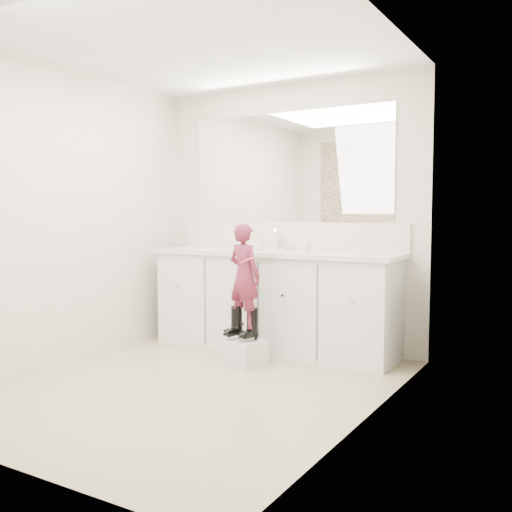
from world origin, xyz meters
The scene contains 17 objects.
floor centered at (0.00, 0.00, 0.00)m, with size 3.00×3.00×0.00m, color #92835F.
ceiling centered at (0.00, 0.00, 2.40)m, with size 3.00×3.00×0.00m, color white.
wall_back centered at (0.00, 1.50, 1.20)m, with size 2.60×2.60×0.00m, color beige.
wall_left centered at (-1.30, 0.00, 1.20)m, with size 3.00×3.00×0.00m, color beige.
wall_right centered at (1.30, 0.00, 1.20)m, with size 3.00×3.00×0.00m, color beige.
vanity_cabinet centered at (0.00, 1.23, 0.42)m, with size 2.20×0.55×0.85m, color silver.
countertop centered at (0.00, 1.21, 0.87)m, with size 2.28×0.58×0.04m, color beige.
backsplash centered at (0.00, 1.49, 1.02)m, with size 2.28×0.03×0.25m, color beige.
mirror centered at (0.00, 1.49, 1.64)m, with size 2.00×0.02×1.00m, color white.
faucet centered at (0.00, 1.38, 0.94)m, with size 0.08×0.08×0.10m, color silver.
cup centered at (0.33, 1.20, 0.94)m, with size 0.10×0.10×0.09m, color beige.
soap_bottle centered at (-0.11, 1.16, 0.97)m, with size 0.07×0.08×0.16m, color beige.
step_stool centered at (0.03, 0.66, 0.10)m, with size 0.32×0.27×0.20m, color silver.
boot_left centered at (-0.04, 0.68, 0.34)m, with size 0.10×0.18×0.27m, color black, non-canonical shape.
boot_right centered at (0.11, 0.68, 0.34)m, with size 0.10×0.18×0.27m, color black, non-canonical shape.
toddler centered at (0.03, 0.68, 0.72)m, with size 0.31×0.20×0.84m, color #AB3457.
toothbrush centered at (0.10, 0.60, 0.85)m, with size 0.01×0.01×0.14m, color #E55994.
Camera 1 is at (2.42, -3.18, 1.21)m, focal length 40.00 mm.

